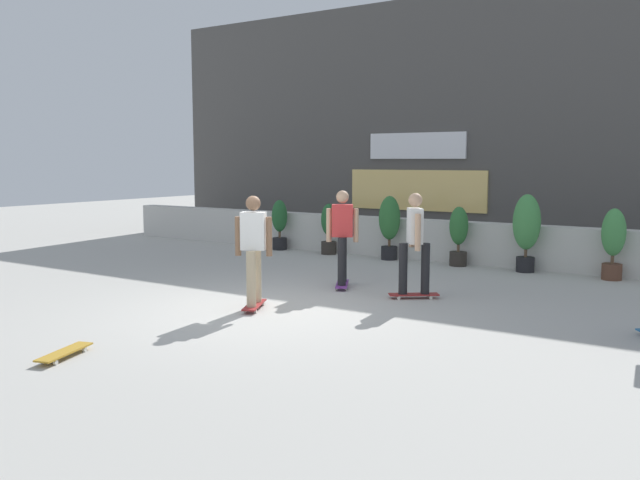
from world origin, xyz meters
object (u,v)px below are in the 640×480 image
object	(u,v)px
potted_plant_3	(459,234)
potted_plant_5	(613,240)
potted_plant_0	(280,223)
skater_by_wall_right	(342,234)
potted_plant_2	(389,223)
skateboard_near_camera	(64,352)
potted_plant_1	(329,227)
potted_plant_4	(527,227)
skater_mid_plaza	(415,240)
skater_far_left	(254,247)

from	to	relation	value
potted_plant_3	potted_plant_5	size ratio (longest dim) A/B	0.94
potted_plant_0	skater_by_wall_right	xyz separation A→B (m)	(3.89, -3.41, 0.27)
potted_plant_2	skateboard_near_camera	bearing A→B (deg)	-87.50
potted_plant_1	potted_plant_4	bearing A→B (deg)	0.00
potted_plant_0	potted_plant_2	bearing A→B (deg)	-0.00
skater_by_wall_right	potted_plant_1	bearing A→B (deg)	125.60
potted_plant_5	skateboard_near_camera	world-z (taller)	potted_plant_5
potted_plant_2	potted_plant_5	size ratio (longest dim) A/B	1.07
potted_plant_0	potted_plant_2	distance (m)	3.05
potted_plant_4	skater_mid_plaza	distance (m)	3.64
potted_plant_5	skateboard_near_camera	size ratio (longest dim) A/B	1.62
potted_plant_1	potted_plant_3	distance (m)	3.23
skater_by_wall_right	skater_mid_plaza	bearing A→B (deg)	-6.23
potted_plant_0	potted_plant_2	xyz separation A→B (m)	(3.05, -0.00, 0.15)
potted_plant_0	potted_plant_5	size ratio (longest dim) A/B	0.93
potted_plant_1	skateboard_near_camera	world-z (taller)	potted_plant_1
potted_plant_3	skater_far_left	xyz separation A→B (m)	(-1.01, -5.58, 0.26)
potted_plant_0	potted_plant_5	xyz separation A→B (m)	(7.69, 0.00, 0.08)
potted_plant_3	potted_plant_1	bearing A→B (deg)	180.00
skater_mid_plaza	potted_plant_0	bearing A→B (deg)	146.22
potted_plant_2	potted_plant_3	size ratio (longest dim) A/B	1.14
skater_by_wall_right	potted_plant_2	bearing A→B (deg)	103.84
potted_plant_1	skateboard_near_camera	size ratio (longest dim) A/B	1.46
potted_plant_0	skater_far_left	distance (m)	6.68
potted_plant_2	skateboard_near_camera	xyz separation A→B (m)	(0.38, -8.69, -0.76)
potted_plant_3	skateboard_near_camera	world-z (taller)	potted_plant_3
potted_plant_3	skater_far_left	distance (m)	5.67
skater_mid_plaza	skater_far_left	bearing A→B (deg)	-129.64
skater_far_left	skater_mid_plaza	bearing A→B (deg)	50.36
potted_plant_4	skater_far_left	distance (m)	6.08
potted_plant_0	potted_plant_2	world-z (taller)	potted_plant_2
potted_plant_4	skater_far_left	bearing A→B (deg)	-113.43
potted_plant_2	potted_plant_3	xyz separation A→B (m)	(1.63, 0.00, -0.14)
potted_plant_1	potted_plant_5	xyz separation A→B (m)	(6.24, 0.00, 0.11)
potted_plant_5	skater_by_wall_right	bearing A→B (deg)	-138.11
potted_plant_0	potted_plant_4	bearing A→B (deg)	0.00
potted_plant_3	skater_mid_plaza	xyz separation A→B (m)	(0.66, -3.57, 0.26)
potted_plant_1	potted_plant_4	size ratio (longest dim) A/B	0.77
potted_plant_3	skateboard_near_camera	xyz separation A→B (m)	(-1.25, -8.69, -0.62)
skater_far_left	potted_plant_0	bearing A→B (deg)	123.32
potted_plant_2	skater_mid_plaza	distance (m)	4.24
potted_plant_4	potted_plant_5	bearing A→B (deg)	0.00
potted_plant_5	skateboard_near_camera	distance (m)	9.70
potted_plant_4	potted_plant_5	distance (m)	1.61
skater_mid_plaza	skateboard_near_camera	size ratio (longest dim) A/B	2.06
potted_plant_1	skater_by_wall_right	xyz separation A→B (m)	(2.44, -3.41, 0.31)
potted_plant_2	skater_far_left	world-z (taller)	skater_far_left
potted_plant_3	potted_plant_4	size ratio (longest dim) A/B	0.81
potted_plant_0	skater_far_left	xyz separation A→B (m)	(3.67, -5.58, 0.27)
potted_plant_5	potted_plant_0	bearing A→B (deg)	-180.00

